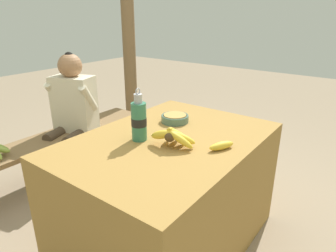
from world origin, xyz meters
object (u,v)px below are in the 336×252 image
object	(u,v)px
loose_banana_front	(221,146)
water_bottle	(139,120)
seated_vendor	(72,108)
support_post_far	(129,35)
wooden_bench	(54,143)
serving_bowl	(175,118)
banana_bunch_ripe	(173,135)

from	to	relation	value
loose_banana_front	water_bottle	bearing A→B (deg)	110.49
water_bottle	loose_banana_front	xyz separation A→B (m)	(0.15, -0.41, -0.09)
seated_vendor	support_post_far	distance (m)	1.10
seated_vendor	support_post_far	xyz separation A→B (m)	(0.94, 0.22, 0.52)
water_bottle	wooden_bench	xyz separation A→B (m)	(0.15, 1.10, -0.48)
water_bottle	loose_banana_front	world-z (taller)	water_bottle
serving_bowl	seated_vendor	world-z (taller)	seated_vendor
loose_banana_front	support_post_far	size ratio (longest dim) A/B	0.07
banana_bunch_ripe	serving_bowl	size ratio (longest dim) A/B	1.47
banana_bunch_ripe	support_post_far	world-z (taller)	support_post_far
support_post_far	loose_banana_front	bearing A→B (deg)	-123.35
serving_bowl	support_post_far	world-z (taller)	support_post_far
seated_vendor	water_bottle	bearing A→B (deg)	54.21
loose_banana_front	support_post_far	world-z (taller)	support_post_far
water_bottle	wooden_bench	world-z (taller)	water_bottle
banana_bunch_ripe	wooden_bench	distance (m)	1.37
banana_bunch_ripe	water_bottle	distance (m)	0.21
wooden_bench	loose_banana_front	bearing A→B (deg)	-89.70
water_bottle	wooden_bench	bearing A→B (deg)	82.40
serving_bowl	support_post_far	size ratio (longest dim) A/B	0.08
banana_bunch_ripe	serving_bowl	xyz separation A→B (m)	(0.31, 0.21, -0.03)
serving_bowl	loose_banana_front	distance (m)	0.46
banana_bunch_ripe	seated_vendor	bearing A→B (deg)	77.22
serving_bowl	loose_banana_front	size ratio (longest dim) A/B	1.17
banana_bunch_ripe	support_post_far	distance (m)	1.95
wooden_bench	support_post_far	bearing A→B (deg)	8.65
banana_bunch_ripe	water_bottle	bearing A→B (deg)	100.58
loose_banana_front	support_post_far	xyz separation A→B (m)	(1.11, 1.68, 0.40)
seated_vendor	serving_bowl	bearing A→B (deg)	72.33
wooden_bench	seated_vendor	world-z (taller)	seated_vendor
banana_bunch_ripe	seated_vendor	world-z (taller)	seated_vendor
wooden_bench	water_bottle	bearing A→B (deg)	-97.60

